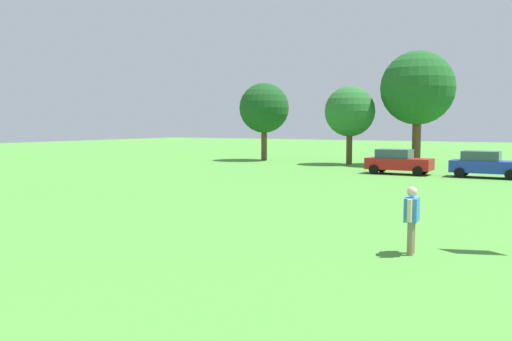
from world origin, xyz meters
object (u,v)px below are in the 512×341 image
Objects in this scene: parked_car_red_0 at (398,161)px; tree_center at (350,112)px; parked_car_blue_1 at (485,164)px; adult_bystander at (412,214)px; tree_far_left at (264,108)px; tree_far_right at (418,88)px.

tree_center is (-6.04, 6.86, 3.55)m from parked_car_red_0.
parked_car_blue_1 is (5.47, 0.25, 0.00)m from parked_car_red_0.
adult_bystander is at bearing -66.62° from tree_center.
tree_far_left reaches higher than tree_center.
tree_far_right is at bearing 127.85° from parked_car_blue_1.
parked_car_red_0 is 0.66× the size of tree_center.
parked_car_blue_1 is at bearing -52.15° from tree_far_right.
parked_car_red_0 is 10.06m from tree_far_right.
tree_far_left is at bearing 159.45° from parked_car_blue_1.
tree_center is 0.70× the size of tree_far_right.
parked_car_blue_1 is at bearing -20.55° from tree_far_left.
tree_far_left is at bearing 173.61° from tree_center.
adult_bystander reaches higher than parked_car_blue_1.
adult_bystander is 32.46m from tree_center.
parked_car_blue_1 is 13.74m from tree_center.
adult_bystander is at bearing -73.45° from parked_car_red_0.
parked_car_blue_1 is at bearing 177.53° from adult_bystander.
parked_car_red_0 is at bearing -27.97° from tree_far_left.
adult_bystander is at bearing -76.22° from tree_far_right.
parked_car_red_0 is (-6.77, 22.77, -0.20)m from adult_bystander.
tree_far_left is 1.10× the size of tree_center.
tree_center is (8.71, -0.98, -0.43)m from tree_far_left.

